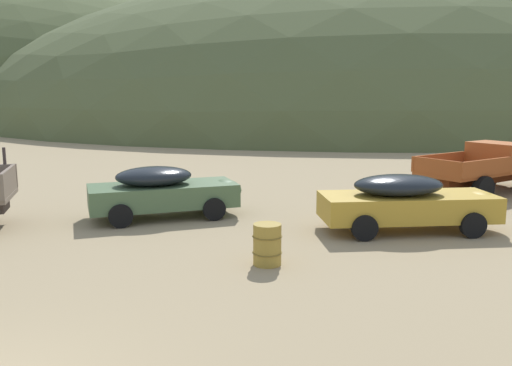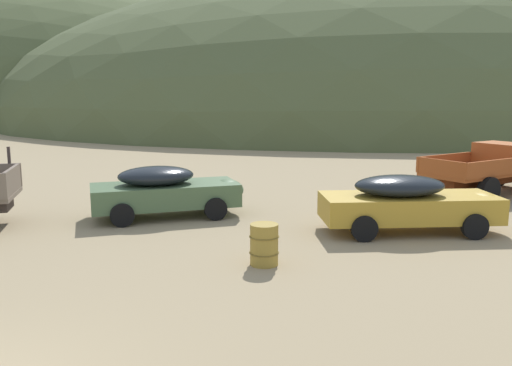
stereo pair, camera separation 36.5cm
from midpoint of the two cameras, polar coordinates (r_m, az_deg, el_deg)
The scene contains 6 objects.
hill_far_right at distance 88.52m, azimuth -24.88°, elevation 6.35°, with size 90.88×60.53×38.09m, color #4C5633.
hill_distant at distance 80.36m, azimuth 13.31°, elevation 6.73°, with size 107.84×88.41×37.48m, color #4C5633.
car_weathered_green at distance 16.42m, azimuth -10.06°, elevation -0.81°, with size 4.69×2.16×1.57m.
car_mustard at distance 15.12m, azimuth 15.70°, elevation -1.93°, with size 5.16×2.55×1.57m.
truck_oxide_orange at distance 22.04m, azimuth 23.72°, elevation 1.63°, with size 6.40×3.79×1.89m.
oil_drum_foreground at distance 11.80m, azimuth 0.32°, elevation -6.57°, with size 0.66×0.66×0.92m.
Camera 1 is at (2.01, -6.28, 3.76)m, focal length 37.51 mm.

